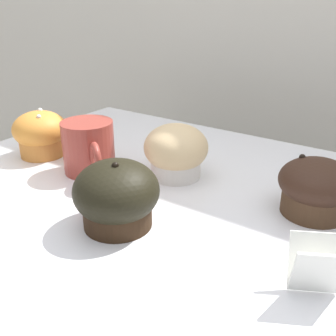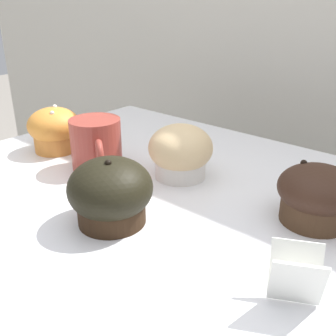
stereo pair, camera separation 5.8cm
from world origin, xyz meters
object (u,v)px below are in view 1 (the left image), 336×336
object	(u,v)px
muffin_front_center	(316,187)
muffin_back_left	(41,133)
muffin_back_right	(176,152)
muffin_front_left	(117,196)
coffee_cup	(89,146)

from	to	relation	value
muffin_front_center	muffin_back_left	xyz separation A→B (m)	(-0.49, -0.07, 0.00)
muffin_back_right	muffin_front_left	size ratio (longest dim) A/B	0.95
coffee_cup	muffin_front_center	bearing A→B (deg)	11.64
muffin_back_left	muffin_back_right	xyz separation A→B (m)	(0.26, 0.06, 0.00)
muffin_front_center	coffee_cup	world-z (taller)	coffee_cup
muffin_front_center	muffin_back_right	bearing A→B (deg)	-178.46
muffin_front_center	coffee_cup	distance (m)	0.36
muffin_back_right	muffin_front_center	bearing A→B (deg)	1.54
muffin_back_left	muffin_front_center	bearing A→B (deg)	8.19
muffin_back_left	coffee_cup	size ratio (longest dim) A/B	0.84
coffee_cup	muffin_front_left	bearing A→B (deg)	-34.11
muffin_back_left	muffin_front_left	world-z (taller)	muffin_front_left
muffin_back_left	muffin_back_right	distance (m)	0.27
muffin_front_left	coffee_cup	bearing A→B (deg)	145.89
muffin_back_left	coffee_cup	world-z (taller)	same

